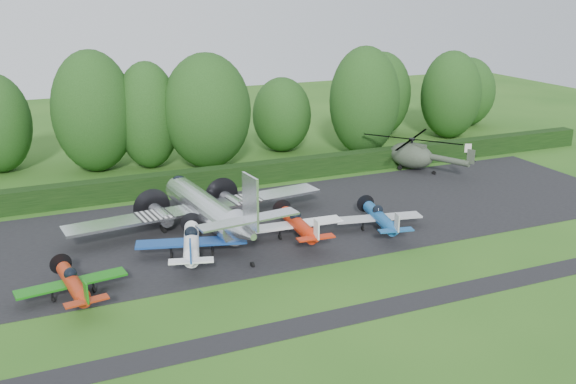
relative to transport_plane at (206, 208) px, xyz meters
name	(u,v)px	position (x,y,z in m)	size (l,w,h in m)	color
ground	(300,277)	(3.41, -10.45, -1.91)	(160.00, 160.00, 0.00)	#265718
apron	(249,227)	(3.41, -0.45, -1.91)	(70.00, 18.00, 0.01)	black
taxiway_verge	(341,318)	(3.41, -16.45, -1.91)	(70.00, 2.00, 0.00)	black
hedgerow	(210,189)	(3.41, 10.55, -1.91)	(90.00, 1.60, 2.00)	black
transport_plane	(206,208)	(0.00, 0.00, 0.00)	(21.42, 16.43, 6.86)	white
light_plane_red	(73,283)	(-10.80, -7.85, -0.83)	(6.77, 7.12, 2.60)	#A52B0F
light_plane_white	(191,242)	(-2.49, -4.76, -0.65)	(7.87, 8.28, 3.03)	white
light_plane_orange	(298,224)	(6.02, -4.25, -0.72)	(7.45, 7.84, 2.86)	red
light_plane_blue	(380,218)	(12.62, -5.33, -0.78)	(7.06, 7.42, 2.71)	#185292
helicopter	(411,153)	(24.61, 8.46, -0.09)	(10.57, 12.37, 3.40)	#363E30
sign_board	(458,149)	(31.74, 10.05, -0.72)	(3.13, 0.12, 1.76)	#3F3326
tree_0	(207,111)	(5.46, 17.96, 4.11)	(9.20, 9.20, 12.07)	black
tree_1	(467,92)	(43.84, 24.34, 2.71)	(7.44, 7.44, 9.27)	black
tree_4	(451,95)	(37.28, 19.24, 3.52)	(7.45, 7.45, 10.89)	black
tree_5	(93,111)	(-5.60, 21.20, 4.33)	(8.30, 8.30, 12.51)	black
tree_7	(364,101)	(23.23, 16.25, 4.19)	(7.86, 7.86, 12.24)	black
tree_8	(381,94)	(29.95, 23.80, 3.39)	(7.49, 7.49, 10.64)	black
tree_9	(282,115)	(15.25, 21.21, 2.37)	(6.77, 6.77, 8.58)	black
tree_10	(148,115)	(-0.28, 20.21, 3.68)	(6.56, 6.56, 11.23)	black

